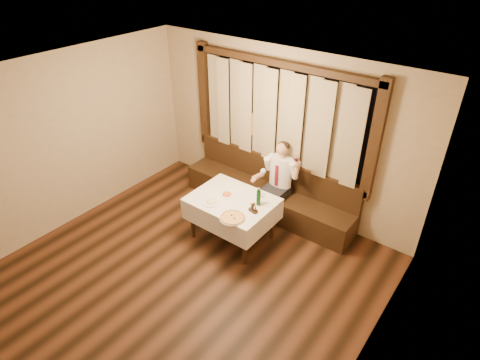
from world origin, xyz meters
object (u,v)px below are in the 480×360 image
Objects in this scene: pizza at (233,218)px; seated_man at (279,176)px; pasta_red at (227,193)px; cruet_caddy at (253,209)px; pasta_cream at (211,200)px; banquette at (268,193)px; dining_table at (232,205)px; green_bottle at (259,198)px.

pizza is 0.27× the size of seated_man.
cruet_caddy is at bearing -10.10° from pasta_red.
pasta_cream is 1.95× the size of cruet_caddy.
pasta_red is (-0.13, -0.99, 0.48)m from banquette.
banquette reaches higher than pasta_red.
dining_table is 4.50× the size of pasta_cream.
pizza is (0.31, -1.40, 0.46)m from banquette.
pasta_red is (-0.13, 0.03, 0.14)m from dining_table.
green_bottle is (0.10, 0.50, 0.11)m from pizza.
pizza is (0.31, -0.38, 0.12)m from dining_table.
seated_man is at bearing 69.88° from pasta_cream.
seated_man is (0.37, 0.90, 0.02)m from pasta_red.
dining_table is 0.50m from pizza.
banquette is 8.53× the size of pizza.
banquette is 13.64× the size of pasta_red.
seated_man is (0.24, 0.93, 0.16)m from dining_table.
dining_table is 0.48m from cruet_caddy.
pasta_red reaches higher than dining_table.
seated_man is at bearing 92.68° from pizza.
pasta_cream is at bearing -98.60° from banquette.
pasta_red is at bearing 165.93° from dining_table.
banquette is 10.68× the size of green_bottle.
pasta_red is 1.62× the size of cruet_caddy.
banquette is 2.52× the size of dining_table.
pasta_cream is 1.28m from seated_man.
pasta_red is at bearing -112.47° from seated_man.
pasta_red is at bearing 77.48° from pasta_cream.
banquette is at bearing 81.40° from pasta_cream.
dining_table is at bearing 128.82° from pizza.
pizza is 1.25× the size of green_bottle.
dining_table is 5.41× the size of pasta_red.
green_bottle reaches higher than banquette.
green_bottle is 0.21m from cruet_caddy.
pasta_cream reaches higher than dining_table.
dining_table is (0.00, -1.02, 0.34)m from banquette.
pizza is 0.60m from pasta_red.
pasta_cream is (-0.50, 0.12, 0.02)m from pizza.
seated_man is at bearing -19.99° from banquette.
seated_man is (-0.06, 1.31, 0.04)m from pizza.
pasta_red is at bearing 136.51° from pizza.
dining_table is 0.91× the size of seated_man.
pasta_red is at bearing -179.40° from cruet_caddy.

